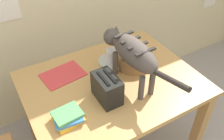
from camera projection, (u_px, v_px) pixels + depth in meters
The scene contains 8 objects.
dining_table at pixel (112, 92), 1.73m from camera, with size 1.14×0.89×0.76m.
cat at pixel (131, 52), 1.53m from camera, with size 0.16×0.75×0.33m.
saucer_bowl at pixel (112, 62), 1.81m from camera, with size 0.20×0.20×0.03m, color #B0B2AF.
coffee_mug at pixel (112, 55), 1.78m from camera, with size 0.13×0.09×0.09m.
magazine at pixel (63, 75), 1.72m from camera, with size 0.28×0.20×0.01m, color #D5393D.
book_stack at pixel (68, 117), 1.39m from camera, with size 0.17×0.15×0.06m.
wicker_basket at pixel (134, 59), 1.79m from camera, with size 0.27×0.27×0.08m.
toaster at pixel (107, 88), 1.49m from camera, with size 0.12×0.20×0.18m.
Camera 1 is at (-0.62, -0.10, 1.87)m, focal length 40.05 mm.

